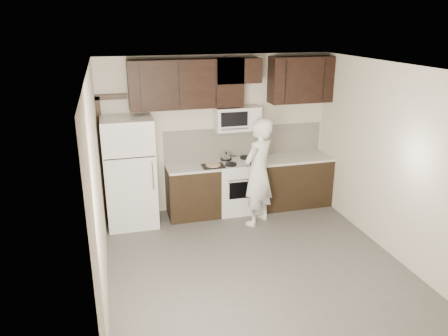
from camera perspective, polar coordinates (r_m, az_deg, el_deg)
name	(u,v)px	position (r m, az deg, el deg)	size (l,w,h in m)	color
floor	(258,268)	(6.18, 4.41, -12.92)	(4.50, 4.50, 0.00)	#524F4D
back_wall	(217,134)	(7.65, -0.91, 4.49)	(4.00, 4.00, 0.00)	beige
ceiling	(263,68)	(5.28, 5.15, 12.84)	(4.50, 4.50, 0.00)	white
counter_run	(254,184)	(7.80, 3.99, -2.16)	(2.95, 0.64, 0.91)	black
stove	(238,186)	(7.71, 1.86, -2.34)	(0.76, 0.66, 0.94)	silver
backsplash	(244,141)	(7.81, 2.68, 3.50)	(2.90, 0.02, 0.54)	silver
upper_cabinets	(232,81)	(7.36, 1.00, 11.32)	(3.48, 0.35, 0.78)	black
microwave	(237,118)	(7.47, 1.69, 6.51)	(0.76, 0.42, 0.40)	silver
refrigerator	(130,172)	(7.22, -12.19, -0.55)	(0.80, 0.76, 1.80)	silver
door_trim	(104,148)	(7.42, -15.37, 2.54)	(0.50, 0.08, 2.12)	black
saucepan	(226,157)	(7.63, 0.29, 1.50)	(0.26, 0.15, 0.15)	silver
baking_tray	(213,166)	(7.30, -1.42, 0.26)	(0.36, 0.27, 0.02)	black
pizza	(213,165)	(7.29, -1.42, 0.39)	(0.25, 0.25, 0.02)	beige
person	(258,173)	(7.09, 4.46, -0.60)	(0.65, 0.43, 1.79)	white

